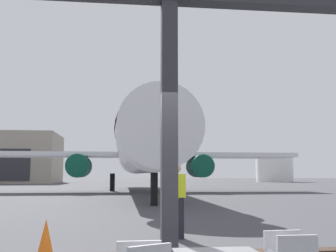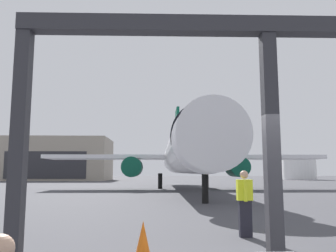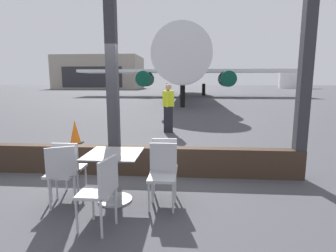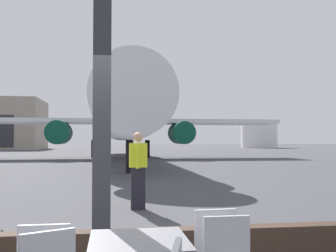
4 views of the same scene
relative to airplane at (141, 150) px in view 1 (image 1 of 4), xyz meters
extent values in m
plane|color=#424247|center=(-0.97, 12.20, -3.47)|extent=(220.00, 220.00, 0.00)
cube|color=#2D2D33|center=(-0.97, -27.80, -1.62)|extent=(0.20, 0.20, 3.71)
cube|color=#B2B2B7|center=(0.09, -28.67, -2.77)|extent=(0.40, 0.07, 0.44)
cylinder|color=silver|center=(0.00, 1.05, 0.01)|extent=(3.81, 30.65, 3.81)
cone|color=silver|center=(0.00, -15.57, 0.01)|extent=(3.62, 2.60, 3.62)
cylinder|color=black|center=(0.00, -13.67, 0.16)|extent=(3.89, 0.90, 3.89)
cube|color=silver|center=(-7.33, 2.55, -0.29)|extent=(12.76, 4.20, 0.36)
cube|color=silver|center=(7.33, 2.55, -0.29)|extent=(12.76, 4.20, 0.36)
cylinder|color=#0C4C38|center=(-5.11, 1.15, -1.29)|extent=(1.90, 3.20, 1.90)
cylinder|color=#0C4C38|center=(5.11, 1.15, -1.29)|extent=(1.90, 3.20, 1.90)
cube|color=#0C4C38|center=(0.00, 14.88, 4.32)|extent=(0.36, 4.40, 5.20)
cylinder|color=black|center=(0.00, -13.37, -2.68)|extent=(0.36, 0.36, 1.58)
cylinder|color=black|center=(-2.40, 3.55, -2.68)|extent=(0.44, 0.44, 1.58)
cylinder|color=black|center=(2.40, 3.55, -2.68)|extent=(0.44, 0.44, 1.58)
cube|color=black|center=(-0.26, -23.28, -3.00)|extent=(0.32, 0.20, 0.95)
cube|color=yellow|center=(-0.26, -23.28, -2.25)|extent=(0.40, 0.22, 0.55)
sphere|color=tan|center=(-0.26, -23.28, -1.84)|extent=(0.22, 0.22, 0.22)
cylinder|color=yellow|center=(-0.23, -23.04, -2.27)|extent=(0.09, 0.09, 0.52)
cylinder|color=yellow|center=(-0.29, -23.51, -2.27)|extent=(0.09, 0.09, 0.52)
cone|color=orange|center=(-2.87, -25.30, -3.12)|extent=(0.32, 0.32, 0.71)
cylinder|color=white|center=(29.56, 46.29, -0.93)|extent=(7.45, 7.45, 5.08)
camera|label=1|loc=(-1.55, -32.68, -1.98)|focal=42.47mm
camera|label=2|loc=(-2.56, -32.61, -1.78)|focal=37.00mm
camera|label=3|loc=(0.48, -32.83, -1.66)|focal=28.63mm
camera|label=4|loc=(-0.87, -32.28, -1.91)|focal=42.33mm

